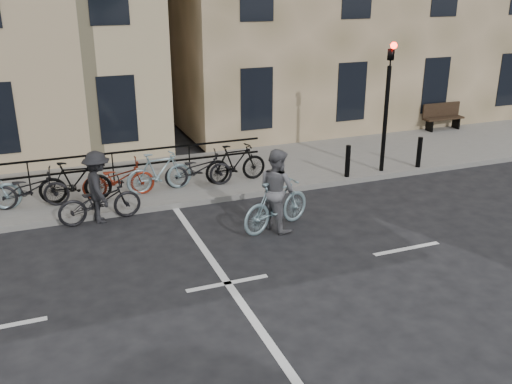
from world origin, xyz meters
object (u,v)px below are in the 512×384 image
object	(u,v)px
bench	(442,115)
cyclist_dark	(99,195)
traffic_light	(388,91)
cyclist_grey	(277,197)

from	to	relation	value
bench	cyclist_dark	size ratio (longest dim) A/B	0.81
bench	traffic_light	bearing A→B (deg)	-144.75
bench	cyclist_dark	world-z (taller)	cyclist_dark
traffic_light	bench	world-z (taller)	traffic_light
bench	cyclist_dark	distance (m)	13.38
bench	cyclist_grey	xyz separation A→B (m)	(-9.14, -5.73, 0.09)
cyclist_grey	traffic_light	bearing A→B (deg)	-82.27
traffic_light	cyclist_dark	size ratio (longest dim) A/B	1.97
bench	cyclist_grey	distance (m)	10.79
traffic_light	cyclist_grey	bearing A→B (deg)	-151.69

